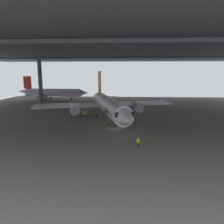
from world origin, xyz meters
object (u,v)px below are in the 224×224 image
at_px(boarding_stairs, 115,126).
at_px(crew_worker_by_stairs, 108,122).
at_px(traffic_cone_orange, 150,140).
at_px(airplane_distant, 52,92).
at_px(airplane_main, 108,105).
at_px(crew_worker_near_nose, 138,142).
at_px(baggage_tug, 84,113).

height_order(boarding_stairs, crew_worker_by_stairs, boarding_stairs).
height_order(crew_worker_by_stairs, traffic_cone_orange, crew_worker_by_stairs).
bearing_deg(boarding_stairs, traffic_cone_orange, -49.80).
xyz_separation_m(crew_worker_by_stairs, airplane_distant, (-27.90, 45.60, 2.27)).
height_order(boarding_stairs, traffic_cone_orange, boarding_stairs).
bearing_deg(airplane_main, crew_worker_near_nose, -73.34).
height_order(airplane_main, crew_worker_near_nose, airplane_main).
distance_m(airplane_main, boarding_stairs, 11.06).
bearing_deg(airplane_main, airplane_distant, 125.82).
relative_size(crew_worker_by_stairs, airplane_distant, 0.05).
relative_size(airplane_main, airplane_distant, 1.20).
height_order(crew_worker_by_stairs, airplane_distant, airplane_distant).
bearing_deg(boarding_stairs, crew_worker_near_nose, -68.93).
bearing_deg(baggage_tug, crew_worker_by_stairs, -58.94).
relative_size(airplane_distant, baggage_tug, 12.88).
bearing_deg(crew_worker_by_stairs, crew_worker_near_nose, -66.78).
xyz_separation_m(crew_worker_near_nose, crew_worker_by_stairs, (-5.73, 13.35, -0.03)).
distance_m(boarding_stairs, traffic_cone_orange, 9.70).
xyz_separation_m(airplane_main, baggage_tug, (-6.87, 4.63, -3.02)).
relative_size(airplane_main, boarding_stairs, 7.98).
distance_m(crew_worker_by_stairs, airplane_distant, 53.51).
xyz_separation_m(airplane_main, airplane_distant, (-27.31, 37.83, -0.34)).
relative_size(crew_worker_near_nose, baggage_tug, 0.68).
height_order(crew_worker_by_stairs, baggage_tug, crew_worker_by_stairs).
xyz_separation_m(traffic_cone_orange, baggage_tug, (-15.34, 22.49, 0.23)).
bearing_deg(airplane_distant, baggage_tug, -58.39).
xyz_separation_m(airplane_distant, baggage_tug, (20.43, -33.21, -2.68)).
height_order(boarding_stairs, airplane_distant, airplane_distant).
bearing_deg(crew_worker_by_stairs, airplane_main, 94.39).
bearing_deg(traffic_cone_orange, airplane_main, 115.37).
relative_size(airplane_distant, traffic_cone_orange, 52.89).
distance_m(boarding_stairs, crew_worker_by_stairs, 3.15).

